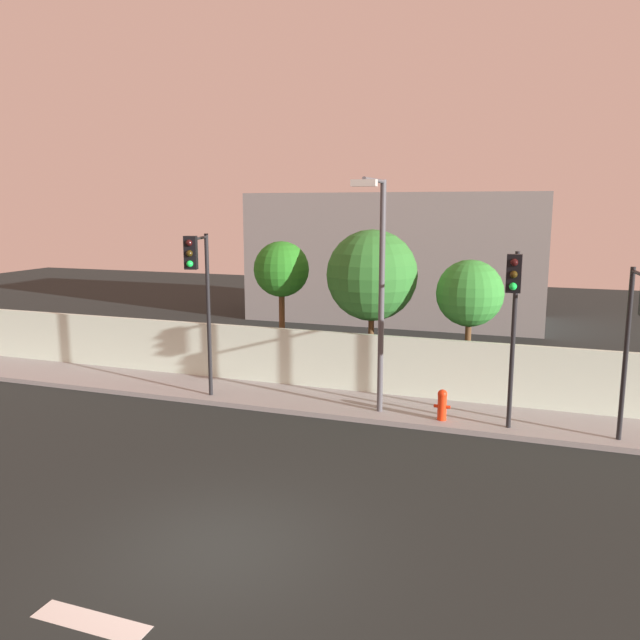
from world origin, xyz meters
TOP-DOWN VIEW (x-y plane):
  - ground_plane at (0.00, 0.00)m, footprint 80.00×80.00m
  - sidewalk at (0.00, 8.20)m, footprint 36.00×2.40m
  - perimeter_wall at (0.00, 9.49)m, footprint 36.00×0.18m
  - traffic_light_left at (-4.17, 6.77)m, footprint 0.58×1.72m
  - traffic_light_center at (4.36, 6.96)m, footprint 0.34×1.33m
  - traffic_light_right at (7.09, 6.66)m, footprint 0.41×1.84m
  - street_lamp_curbside at (0.89, 7.42)m, footprint 0.60×2.24m
  - fire_hydrant at (2.65, 7.56)m, footprint 0.44×0.26m
  - roadside_tree_leftmost at (-3.20, 10.46)m, footprint 1.84×1.84m
  - roadside_tree_midleft at (-0.11, 10.46)m, footprint 2.89×2.89m
  - roadside_tree_midright at (2.94, 10.46)m, footprint 2.03×2.03m
  - low_building_distant at (-2.15, 23.49)m, footprint 14.72×6.00m

SIDE VIEW (x-z plane):
  - ground_plane at x=0.00m, z-range 0.00..0.00m
  - sidewalk at x=0.00m, z-range 0.00..0.15m
  - fire_hydrant at x=2.65m, z-range 0.18..1.02m
  - perimeter_wall at x=0.00m, z-range 0.15..1.95m
  - roadside_tree_midright at x=2.94m, z-range 1.09..5.33m
  - low_building_distant at x=-2.15m, z-range 0.00..6.45m
  - traffic_light_right at x=7.09m, z-range 1.17..5.43m
  - traffic_light_center at x=4.36m, z-range 1.20..5.77m
  - roadside_tree_midleft at x=-0.11m, z-range 1.10..6.21m
  - traffic_light_left at x=-4.17m, z-range 1.28..6.16m
  - roadside_tree_leftmost at x=-3.20m, z-range 1.38..6.06m
  - street_lamp_curbside at x=0.89m, z-range 0.80..7.15m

